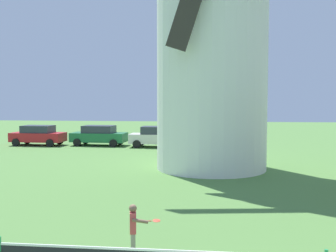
{
  "coord_description": "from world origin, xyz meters",
  "views": [
    {
      "loc": [
        0.5,
        -4.46,
        3.54
      ],
      "look_at": [
        -0.42,
        4.0,
        2.98
      ],
      "focal_mm": 41.67,
      "sensor_mm": 36.0,
      "label": 1
    }
  ],
  "objects_px": {
    "parked_car_green": "(99,135)",
    "parked_car_cream": "(157,136)",
    "player_far": "(134,227)",
    "parked_car_red": "(38,135)",
    "windmill": "(212,21)"
  },
  "relations": [
    {
      "from": "parked_car_green",
      "to": "parked_car_cream",
      "type": "bearing_deg",
      "value": -6.45
    },
    {
      "from": "parked_car_red",
      "to": "parked_car_cream",
      "type": "relative_size",
      "value": 1.01
    },
    {
      "from": "windmill",
      "to": "parked_car_cream",
      "type": "relative_size",
      "value": 3.75
    },
    {
      "from": "parked_car_cream",
      "to": "parked_car_red",
      "type": "bearing_deg",
      "value": 179.12
    },
    {
      "from": "parked_car_red",
      "to": "parked_car_green",
      "type": "xyz_separation_m",
      "value": [
        4.79,
        0.38,
        0.0
      ]
    },
    {
      "from": "parked_car_green",
      "to": "parked_car_cream",
      "type": "xyz_separation_m",
      "value": [
        4.68,
        -0.53,
        -0.0
      ]
    },
    {
      "from": "player_far",
      "to": "parked_car_cream",
      "type": "bearing_deg",
      "value": 96.33
    },
    {
      "from": "player_far",
      "to": "parked_car_red",
      "type": "distance_m",
      "value": 23.71
    },
    {
      "from": "player_far",
      "to": "parked_car_cream",
      "type": "xyz_separation_m",
      "value": [
        -2.27,
        20.46,
        0.13
      ]
    },
    {
      "from": "windmill",
      "to": "parked_car_cream",
      "type": "height_order",
      "value": "windmill"
    },
    {
      "from": "player_far",
      "to": "parked_car_cream",
      "type": "height_order",
      "value": "parked_car_cream"
    },
    {
      "from": "player_far",
      "to": "windmill",
      "type": "bearing_deg",
      "value": 81.43
    },
    {
      "from": "windmill",
      "to": "parked_car_green",
      "type": "height_order",
      "value": "windmill"
    },
    {
      "from": "player_far",
      "to": "parked_car_green",
      "type": "distance_m",
      "value": 22.11
    },
    {
      "from": "player_far",
      "to": "parked_car_cream",
      "type": "relative_size",
      "value": 0.29
    }
  ]
}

